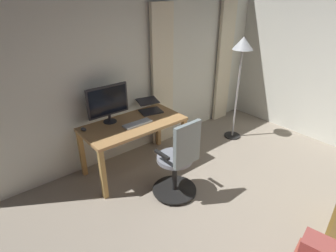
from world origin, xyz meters
TOP-DOWN VIEW (x-y plane):
  - back_room_partition at (0.00, -2.81)m, footprint 4.86×0.10m
  - curtain_left_panel at (-1.78, -2.70)m, footprint 0.36×0.06m
  - curtain_right_panel at (-0.31, -2.70)m, footprint 0.39×0.06m
  - desk at (0.50, -2.31)m, footprint 1.39×0.69m
  - office_chair at (0.42, -1.47)m, footprint 0.56×0.56m
  - computer_monitor at (0.73, -2.54)m, footprint 0.58×0.18m
  - computer_keyboard at (0.48, -2.23)m, footprint 0.40×0.13m
  - laptop at (0.09, -2.50)m, footprint 0.37×0.40m
  - computer_mouse at (1.11, -2.52)m, footprint 0.06×0.10m
  - floor_lamp at (-1.34, -2.02)m, footprint 0.32×0.32m

SIDE VIEW (x-z plane):
  - office_chair at x=0.42m, z-range -0.04..1.01m
  - desk at x=0.50m, z-range 0.27..0.99m
  - computer_keyboard at x=0.48m, z-range 0.72..0.75m
  - computer_mouse at x=1.11m, z-range 0.72..0.76m
  - laptop at x=0.09m, z-range 0.70..0.86m
  - computer_monitor at x=0.73m, z-range 0.76..1.27m
  - curtain_left_panel at x=-1.78m, z-range 0.00..2.19m
  - curtain_right_panel at x=-0.31m, z-range 0.00..2.19m
  - back_room_partition at x=0.00m, z-range 0.00..2.53m
  - floor_lamp at x=-1.34m, z-range 0.57..2.28m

